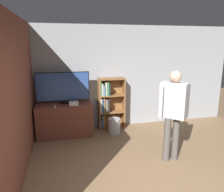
{
  "coord_description": "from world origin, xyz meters",
  "views": [
    {
      "loc": [
        -1.51,
        -2.56,
        2.21
      ],
      "look_at": [
        -0.5,
        1.76,
        1.16
      ],
      "focal_mm": 35.0,
      "sensor_mm": 36.0,
      "label": 1
    }
  ],
  "objects_px": {
    "television": "(63,87)",
    "bookshelf": "(109,102)",
    "game_console": "(74,103)",
    "waste_bin": "(114,126)",
    "person": "(173,108)"
  },
  "relations": [
    {
      "from": "game_console",
      "to": "television",
      "type": "bearing_deg",
      "value": 136.99
    },
    {
      "from": "waste_bin",
      "to": "television",
      "type": "bearing_deg",
      "value": 169.27
    },
    {
      "from": "bookshelf",
      "to": "person",
      "type": "distance_m",
      "value": 2.11
    },
    {
      "from": "person",
      "to": "waste_bin",
      "type": "distance_m",
      "value": 1.91
    },
    {
      "from": "waste_bin",
      "to": "game_console",
      "type": "bearing_deg",
      "value": 178.91
    },
    {
      "from": "game_console",
      "to": "waste_bin",
      "type": "distance_m",
      "value": 1.18
    },
    {
      "from": "game_console",
      "to": "person",
      "type": "distance_m",
      "value": 2.35
    },
    {
      "from": "television",
      "to": "bookshelf",
      "type": "xyz_separation_m",
      "value": [
        1.16,
        0.16,
        -0.49
      ]
    },
    {
      "from": "television",
      "to": "game_console",
      "type": "distance_m",
      "value": 0.47
    },
    {
      "from": "waste_bin",
      "to": "person",
      "type": "bearing_deg",
      "value": -63.58
    },
    {
      "from": "bookshelf",
      "to": "game_console",
      "type": "bearing_deg",
      "value": -158.56
    },
    {
      "from": "television",
      "to": "waste_bin",
      "type": "height_order",
      "value": "television"
    },
    {
      "from": "person",
      "to": "waste_bin",
      "type": "height_order",
      "value": "person"
    },
    {
      "from": "television",
      "to": "waste_bin",
      "type": "xyz_separation_m",
      "value": [
        1.22,
        -0.23,
        -1.01
      ]
    },
    {
      "from": "television",
      "to": "bookshelf",
      "type": "distance_m",
      "value": 1.27
    }
  ]
}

